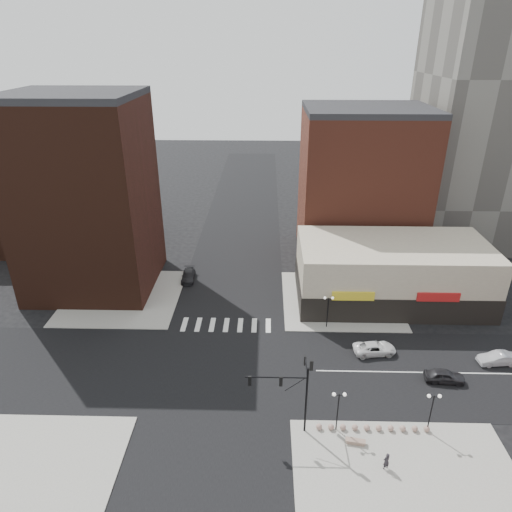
{
  "coord_description": "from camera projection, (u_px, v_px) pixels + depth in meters",
  "views": [
    {
      "loc": [
        4.67,
        -38.0,
        31.34
      ],
      "look_at": [
        3.6,
        4.7,
        11.0
      ],
      "focal_mm": 32.0,
      "sensor_mm": 36.0,
      "label": 1
    }
  ],
  "objects": [
    {
      "name": "street_lamp_se_b",
      "position": [
        433.0,
        404.0,
        38.82
      ],
      "size": [
        1.22,
        0.32,
        4.16
      ],
      "color": "black",
      "rests_on": "sidewalk_se"
    },
    {
      "name": "bollard_row",
      "position": [
        373.0,
        428.0,
        40.17
      ],
      "size": [
        9.99,
        0.54,
        0.54
      ],
      "color": "gray",
      "rests_on": "sidewalk_se"
    },
    {
      "name": "road_ew",
      "position": [
        221.0,
        369.0,
        47.88
      ],
      "size": [
        200.0,
        14.0,
        0.02
      ],
      "primitive_type": "cube",
      "color": "black",
      "rests_on": "ground"
    },
    {
      "name": "building_nw_low",
      "position": [
        49.0,
        206.0,
        76.71
      ],
      "size": [
        20.0,
        18.0,
        12.0
      ],
      "primitive_type": "cube",
      "color": "#351A11",
      "rests_on": "ground"
    },
    {
      "name": "street_lamp_se_a",
      "position": [
        339.0,
        402.0,
        39.0
      ],
      "size": [
        1.22,
        0.32,
        4.16
      ],
      "color": "black",
      "rests_on": "sidewalk_se"
    },
    {
      "name": "sidewalk_sw",
      "position": [
        15.0,
        489.0,
        35.09
      ],
      "size": [
        15.0,
        15.0,
        0.12
      ],
      "primitive_type": "cube",
      "color": "gray",
      "rests_on": "ground"
    },
    {
      "name": "pedestrian",
      "position": [
        386.0,
        461.0,
        36.34
      ],
      "size": [
        0.7,
        0.6,
        1.63
      ],
      "primitive_type": "imported",
      "rotation": [
        0.0,
        0.0,
        3.58
      ],
      "color": "#252227",
      "rests_on": "sidewalk_se"
    },
    {
      "name": "street_lamp_ne",
      "position": [
        328.0,
        304.0,
        53.41
      ],
      "size": [
        1.22,
        0.32,
        4.16
      ],
      "color": "black",
      "rests_on": "sidewalk_ne"
    },
    {
      "name": "sidewalk_ne",
      "position": [
        340.0,
        299.0,
        60.61
      ],
      "size": [
        15.0,
        15.0,
        0.12
      ],
      "primitive_type": "cube",
      "color": "gray",
      "rests_on": "ground"
    },
    {
      "name": "ground",
      "position": [
        221.0,
        369.0,
        47.88
      ],
      "size": [
        240.0,
        240.0,
        0.0
      ],
      "primitive_type": "plane",
      "color": "black",
      "rests_on": "ground"
    },
    {
      "name": "dark_sedan_east",
      "position": [
        444.0,
        376.0,
        45.92
      ],
      "size": [
        4.06,
        1.9,
        1.34
      ],
      "primitive_type": "imported",
      "rotation": [
        0.0,
        0.0,
        1.49
      ],
      "color": "black",
      "rests_on": "ground"
    },
    {
      "name": "road_ns",
      "position": [
        221.0,
        369.0,
        47.87
      ],
      "size": [
        14.0,
        200.0,
        0.02
      ],
      "primitive_type": "cube",
      "color": "black",
      "rests_on": "ground"
    },
    {
      "name": "building_ne_midrise",
      "position": [
        361.0,
        187.0,
        69.35
      ],
      "size": [
        18.0,
        15.0,
        22.0
      ],
      "primitive_type": "cube",
      "color": "brown",
      "rests_on": "ground"
    },
    {
      "name": "sidewalk_nw",
      "position": [
        123.0,
        297.0,
        61.27
      ],
      "size": [
        15.0,
        15.0,
        0.12
      ],
      "primitive_type": "cube",
      "color": "gray",
      "rests_on": "ground"
    },
    {
      "name": "building_ne_row",
      "position": [
        391.0,
        277.0,
        59.53
      ],
      "size": [
        24.2,
        12.2,
        8.0
      ],
      "color": "#BFB397",
      "rests_on": "ground"
    },
    {
      "name": "silver_sedan",
      "position": [
        498.0,
        359.0,
        48.42
      ],
      "size": [
        4.16,
        1.78,
        1.33
      ],
      "primitive_type": "imported",
      "rotation": [
        0.0,
        0.0,
        -1.48
      ],
      "color": "#A8A9AE",
      "rests_on": "ground"
    },
    {
      "name": "dark_sedan_north",
      "position": [
        188.0,
        276.0,
        65.45
      ],
      "size": [
        1.99,
        4.47,
        1.27
      ],
      "primitive_type": "imported",
      "rotation": [
        0.0,
        0.0,
        0.05
      ],
      "color": "black",
      "rests_on": "ground"
    },
    {
      "name": "sidewalk_se",
      "position": [
        412.0,
        492.0,
        34.86
      ],
      "size": [
        18.0,
        14.0,
        0.12
      ],
      "primitive_type": "cube",
      "color": "gray",
      "rests_on": "ground"
    },
    {
      "name": "traffic_signal",
      "position": [
        295.0,
        385.0,
        38.52
      ],
      "size": [
        5.59,
        3.09,
        7.77
      ],
      "color": "black",
      "rests_on": "ground"
    },
    {
      "name": "white_suv",
      "position": [
        375.0,
        348.0,
        50.07
      ],
      "size": [
        4.88,
        2.73,
        1.29
      ],
      "primitive_type": "imported",
      "rotation": [
        0.0,
        0.0,
        1.7
      ],
      "color": "silver",
      "rests_on": "ground"
    },
    {
      "name": "building_nw",
      "position": [
        86.0,
        199.0,
        59.63
      ],
      "size": [
        16.0,
        15.0,
        25.0
      ],
      "primitive_type": "cube",
      "color": "#351A11",
      "rests_on": "ground"
    },
    {
      "name": "stone_bench",
      "position": [
        355.0,
        442.0,
        38.86
      ],
      "size": [
        1.76,
        0.81,
        0.39
      ],
      "rotation": [
        0.0,
        0.0,
        -0.18
      ],
      "color": "gray",
      "rests_on": "sidewalk_se"
    }
  ]
}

